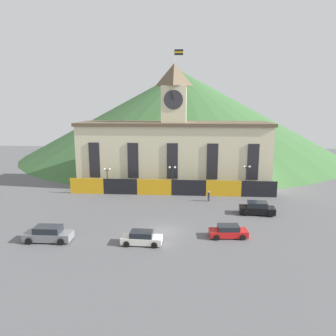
# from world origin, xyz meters

# --- Properties ---
(ground_plane) EXTENTS (160.00, 160.00, 0.00)m
(ground_plane) POSITION_xyz_m (0.00, 0.00, 0.00)
(ground_plane) COLOR #565659
(civic_building) EXTENTS (35.51, 10.46, 25.01)m
(civic_building) POSITION_xyz_m (0.00, 23.99, 6.65)
(civic_building) COLOR beige
(civic_building) RESTS_ON ground
(banner_fence) EXTENTS (35.27, 0.12, 2.72)m
(banner_fence) POSITION_xyz_m (-0.00, 16.35, 1.36)
(banner_fence) COLOR gold
(banner_fence) RESTS_ON ground
(hillside_backdrop) EXTENTS (94.35, 94.35, 25.04)m
(hillside_backdrop) POSITION_xyz_m (0.00, 64.74, 12.52)
(hillside_backdrop) COLOR #386033
(hillside_backdrop) RESTS_ON ground
(street_lamp_far_left) EXTENTS (1.26, 0.36, 4.42)m
(street_lamp_far_left) POSITION_xyz_m (-11.26, 17.14, 3.27)
(street_lamp_far_left) COLOR black
(street_lamp_far_left) RESTS_ON ground
(street_lamp_center) EXTENTS (1.26, 0.36, 4.89)m
(street_lamp_center) POSITION_xyz_m (0.07, 17.14, 3.56)
(street_lamp_center) COLOR black
(street_lamp_center) RESTS_ON ground
(street_lamp_far_right) EXTENTS (1.26, 0.36, 5.19)m
(street_lamp_far_right) POSITION_xyz_m (12.62, 17.14, 3.75)
(street_lamp_far_right) COLOR black
(street_lamp_far_right) RESTS_ON ground
(car_gray_pickup) EXTENTS (5.34, 2.46, 1.75)m
(car_gray_pickup) POSITION_xyz_m (-12.72, -3.69, 0.81)
(car_gray_pickup) COLOR slate
(car_gray_pickup) RESTS_ON ground
(car_red_sedan) EXTENTS (4.54, 2.43, 1.45)m
(car_red_sedan) POSITION_xyz_m (7.75, -1.07, 0.67)
(car_red_sedan) COLOR red
(car_red_sedan) RESTS_ON ground
(car_white_taxi) EXTENTS (4.54, 2.20, 1.50)m
(car_white_taxi) POSITION_xyz_m (-2.04, -3.76, 0.69)
(car_white_taxi) COLOR white
(car_white_taxi) RESTS_ON ground
(car_black_suv) EXTENTS (5.04, 2.68, 1.80)m
(car_black_suv) POSITION_xyz_m (12.67, 7.43, 0.83)
(car_black_suv) COLOR black
(car_black_suv) RESTS_ON ground
(pedestrian) EXTENTS (0.51, 0.51, 1.67)m
(pedestrian) POSITION_xyz_m (6.19, 13.27, 0.91)
(pedestrian) COLOR #282D3D
(pedestrian) RESTS_ON ground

